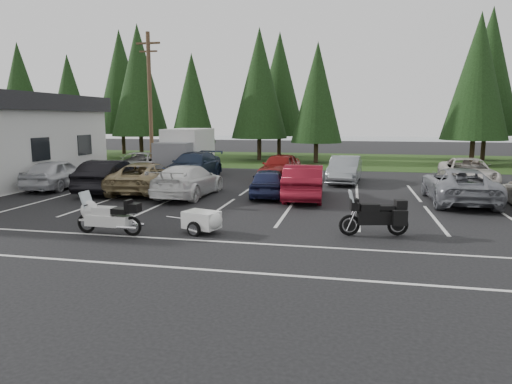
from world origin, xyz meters
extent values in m
plane|color=black|center=(0.00, 0.00, 0.00)|extent=(120.00, 120.00, 0.00)
cube|color=#213812|center=(0.00, 24.00, 0.01)|extent=(80.00, 16.00, 0.01)
cube|color=gray|center=(4.00, 55.00, 0.00)|extent=(70.00, 50.00, 0.02)
cylinder|color=#473321|center=(-10.00, 12.00, 4.50)|extent=(0.26, 0.26, 9.00)
cube|color=#473321|center=(-10.00, 12.00, 8.30)|extent=(1.60, 0.12, 0.12)
cube|color=#473321|center=(-10.00, 12.00, 7.80)|extent=(1.20, 0.10, 0.10)
cube|color=silver|center=(0.00, 2.00, 0.00)|extent=(32.00, 16.00, 0.01)
cylinder|color=#332316|center=(-28.00, 22.50, 1.25)|extent=(0.36, 0.36, 2.50)
cone|color=black|center=(-28.00, 22.50, 6.24)|extent=(4.58, 4.58, 8.84)
cylinder|color=#332316|center=(-22.00, 21.20, 1.08)|extent=(0.36, 0.36, 2.16)
cone|color=black|center=(-22.00, 21.20, 5.40)|extent=(3.96, 3.96, 7.65)
cylinder|color=#332316|center=(-16.00, 22.80, 1.39)|extent=(0.36, 0.36, 2.78)
cone|color=black|center=(-16.00, 22.80, 6.96)|extent=(5.10, 5.10, 9.86)
cylinder|color=#332316|center=(-10.50, 21.40, 1.06)|extent=(0.36, 0.36, 2.11)
cone|color=black|center=(-10.50, 21.40, 5.28)|extent=(3.87, 3.87, 7.48)
cylinder|color=#332316|center=(-5.00, 22.90, 1.31)|extent=(0.36, 0.36, 2.62)
cone|color=black|center=(-5.00, 22.90, 6.54)|extent=(4.80, 4.80, 9.27)
cylinder|color=#332316|center=(0.00, 21.60, 1.13)|extent=(0.36, 0.36, 2.26)
cone|color=black|center=(0.00, 21.60, 5.64)|extent=(4.14, 4.14, 7.99)
cylinder|color=#332316|center=(12.00, 22.10, 1.34)|extent=(0.36, 0.36, 2.69)
cone|color=black|center=(12.00, 22.10, 6.72)|extent=(4.93, 4.93, 9.52)
cylinder|color=#332316|center=(-20.00, 27.00, 1.44)|extent=(0.36, 0.36, 2.88)
cone|color=black|center=(-20.00, 27.00, 7.20)|extent=(5.28, 5.28, 10.20)
cylinder|color=#332316|center=(-4.00, 27.50, 1.36)|extent=(0.36, 0.36, 2.71)
cone|color=black|center=(-4.00, 27.50, 6.78)|extent=(4.97, 4.97, 9.61)
cylinder|color=#332316|center=(14.00, 26.80, 1.50)|extent=(0.36, 0.36, 3.00)
cone|color=black|center=(14.00, 26.80, 7.50)|extent=(5.50, 5.50, 10.62)
imported|color=silver|center=(-11.86, 4.67, 0.77)|extent=(2.16, 4.63, 1.54)
imported|color=black|center=(-8.70, 4.27, 0.79)|extent=(2.16, 4.96, 1.59)
imported|color=#927E54|center=(-6.87, 4.51, 0.74)|extent=(2.91, 5.51, 1.48)
imported|color=white|center=(-4.47, 3.81, 0.73)|extent=(2.26, 5.14, 1.47)
imported|color=#1B2245|center=(-0.83, 4.58, 0.66)|extent=(1.92, 4.01, 1.32)
imported|color=maroon|center=(0.84, 4.23, 0.79)|extent=(1.92, 4.85, 1.57)
imported|color=gray|center=(7.41, 4.68, 0.75)|extent=(2.52, 5.43, 1.51)
imported|color=beige|center=(-10.10, 10.27, 0.74)|extent=(2.84, 5.50, 1.48)
imported|color=#162339|center=(-6.37, 9.84, 0.79)|extent=(2.52, 5.56, 1.58)
imported|color=maroon|center=(-1.22, 10.45, 0.78)|extent=(2.27, 4.73, 1.56)
imported|color=slate|center=(2.54, 9.98, 0.74)|extent=(1.94, 4.62, 1.48)
imported|color=beige|center=(8.90, 9.76, 0.75)|extent=(2.87, 5.58, 1.51)
camera|label=1|loc=(2.91, -15.96, 3.56)|focal=32.00mm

